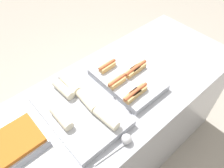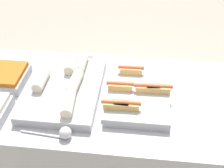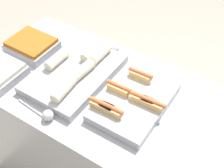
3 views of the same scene
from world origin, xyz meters
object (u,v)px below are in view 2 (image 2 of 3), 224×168
(tray_wraps, at_px, (65,86))
(tray_side_back, at_px, (1,77))
(tray_hotdogs, at_px, (138,93))
(serving_spoon_near, at_px, (63,133))
(serving_spoon_far, at_px, (87,57))

(tray_wraps, height_order, tray_side_back, tray_wraps)
(tray_hotdogs, bearing_deg, tray_wraps, 178.32)
(tray_wraps, bearing_deg, tray_side_back, 173.04)
(tray_wraps, relative_size, tray_side_back, 1.99)
(tray_side_back, distance_m, serving_spoon_near, 0.58)
(tray_side_back, bearing_deg, serving_spoon_far, 30.86)
(tray_wraps, height_order, serving_spoon_far, tray_wraps)
(serving_spoon_near, height_order, serving_spoon_far, same)
(tray_hotdogs, distance_m, tray_side_back, 0.77)
(tray_side_back, xyz_separation_m, serving_spoon_far, (0.44, 0.26, -0.01))
(serving_spoon_near, distance_m, serving_spoon_far, 0.63)
(tray_hotdogs, xyz_separation_m, serving_spoon_far, (-0.33, 0.32, -0.01))
(tray_hotdogs, height_order, serving_spoon_far, tray_hotdogs)
(serving_spoon_far, bearing_deg, tray_side_back, -149.14)
(serving_spoon_near, relative_size, serving_spoon_far, 1.05)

